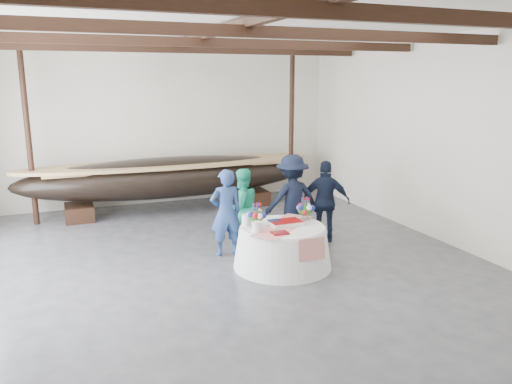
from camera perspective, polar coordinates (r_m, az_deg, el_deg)
name	(u,v)px	position (r m, az deg, el deg)	size (l,w,h in m)	color
floor	(230,273)	(9.49, -2.96, -9.19)	(10.00, 12.00, 0.01)	#3D3D42
wall_back	(163,125)	(14.68, -10.54, 7.52)	(10.00, 0.02, 4.50)	silver
wall_front	(504,274)	(3.85, 26.45, -8.42)	(10.00, 0.02, 4.50)	silver
wall_right	(452,141)	(11.47, 21.45, 5.41)	(0.02, 12.00, 4.50)	silver
ceiling	(227,21)	(8.85, -3.31, 18.94)	(10.00, 12.00, 0.01)	white
pavilion_structure	(214,54)	(9.60, -4.86, 15.46)	(9.80, 11.76, 4.50)	black
longboat_display	(171,177)	(13.69, -9.69, 1.71)	(8.01, 1.60, 1.50)	black
banquet_table	(282,246)	(9.66, 3.04, -6.23)	(1.89, 1.89, 0.81)	white
tabletop_items	(279,217)	(9.61, 2.61, -2.85)	(1.67, 1.58, 0.40)	red
guest_woman_blue	(226,213)	(10.15, -3.47, -2.36)	(0.66, 0.43, 1.80)	navy
guest_woman_teal	(242,208)	(10.71, -1.64, -1.81)	(0.83, 0.64, 1.70)	#23B58C
guest_man_left	(292,199)	(10.92, 4.13, -0.83)	(1.27, 0.73, 1.97)	black
guest_man_right	(326,201)	(11.11, 7.96, -1.08)	(1.06, 0.44, 1.82)	black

